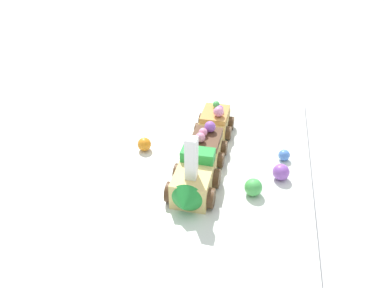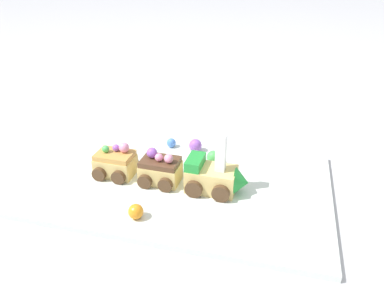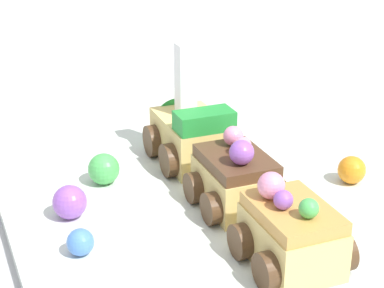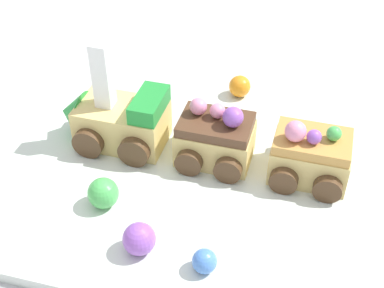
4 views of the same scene
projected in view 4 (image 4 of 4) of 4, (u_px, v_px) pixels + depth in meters
name	position (u px, v px, depth m)	size (l,w,h in m)	color
ground_plane	(194.00, 169.00, 0.56)	(10.00, 10.00, 0.00)	#B2B2B7
display_board	(194.00, 165.00, 0.55)	(0.60, 0.36, 0.01)	silver
cake_train_locomotive	(115.00, 118.00, 0.56)	(0.12, 0.08, 0.11)	#E5C675
cake_car_chocolate	(216.00, 138.00, 0.54)	(0.08, 0.07, 0.07)	#E5C675
cake_car_caramel	(310.00, 156.00, 0.52)	(0.08, 0.07, 0.07)	#E5C675
gumball_green	(103.00, 193.00, 0.49)	(0.03, 0.03, 0.03)	#4CBC56
gumball_blue	(204.00, 261.00, 0.44)	(0.02, 0.02, 0.02)	#4C84E0
gumball_orange	(240.00, 86.00, 0.63)	(0.03, 0.03, 0.03)	orange
gumball_purple	(139.00, 239.00, 0.45)	(0.03, 0.03, 0.03)	#9956C6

